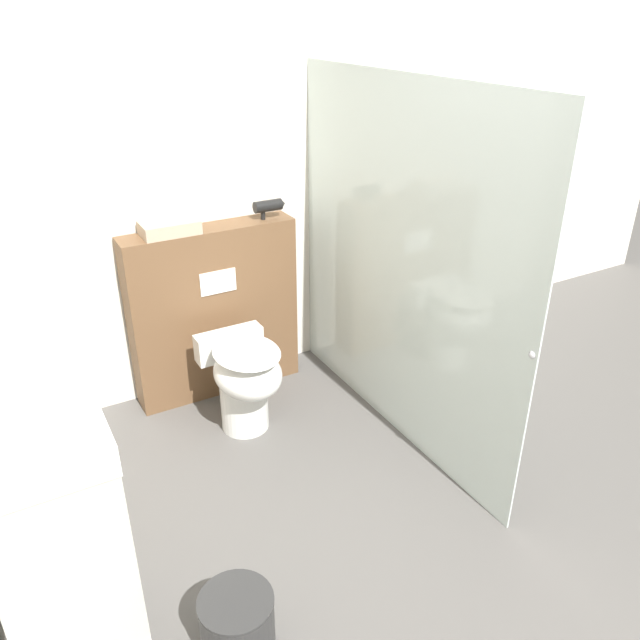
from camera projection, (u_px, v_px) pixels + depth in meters
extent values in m
plane|color=#565451|center=(429.00, 588.00, 2.67)|extent=(12.00, 12.00, 0.00)
cube|color=silver|center=(227.00, 188.00, 3.72)|extent=(8.00, 0.06, 2.50)
cube|color=brown|center=(215.00, 312.00, 3.84)|extent=(1.04, 0.21, 1.08)
cube|color=white|center=(218.00, 282.00, 3.65)|extent=(0.22, 0.01, 0.14)
cube|color=silver|center=(398.00, 270.00, 3.30)|extent=(0.01, 1.97, 1.96)
sphere|color=#B2B2B7|center=(533.00, 355.00, 2.57)|extent=(0.04, 0.04, 0.04)
cylinder|color=white|center=(244.00, 398.00, 3.61)|extent=(0.27, 0.27, 0.38)
ellipsoid|color=white|center=(248.00, 373.00, 3.45)|extent=(0.37, 0.46, 0.25)
ellipsoid|color=white|center=(246.00, 352.00, 3.39)|extent=(0.36, 0.45, 0.02)
cube|color=white|center=(229.00, 344.00, 3.63)|extent=(0.40, 0.11, 0.16)
cube|color=beige|center=(63.00, 553.00, 2.30)|extent=(0.45, 0.41, 0.84)
cube|color=white|center=(36.00, 449.00, 2.08)|extent=(0.46, 0.41, 0.12)
cylinder|color=silver|center=(23.00, 400.00, 2.11)|extent=(0.02, 0.02, 0.14)
cylinder|color=black|center=(268.00, 206.00, 3.71)|extent=(0.17, 0.07, 0.07)
cone|color=black|center=(283.00, 203.00, 3.76)|extent=(0.03, 0.06, 0.06)
cylinder|color=black|center=(263.00, 214.00, 3.72)|extent=(0.03, 0.03, 0.07)
cube|color=tan|center=(170.00, 228.00, 3.48)|extent=(0.32, 0.19, 0.07)
cylinder|color=#2D2D2D|center=(238.00, 630.00, 2.32)|extent=(0.28, 0.28, 0.30)
cylinder|color=#2D2D2D|center=(235.00, 601.00, 2.25)|extent=(0.28, 0.28, 0.01)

